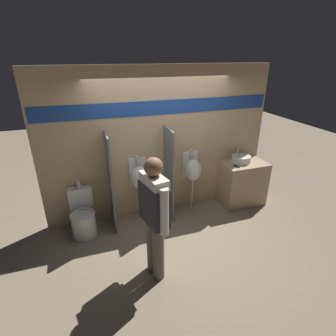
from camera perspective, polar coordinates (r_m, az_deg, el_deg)
ground_plane at (r=4.87m, az=0.65°, el=-12.16°), size 16.00×16.00×0.00m
display_wall at (r=4.76m, az=-1.66°, el=5.41°), size 4.21×0.07×2.70m
sink_counter at (r=5.52m, az=15.82°, el=-3.15°), size 0.86×0.57×0.89m
sink_basin at (r=5.34m, az=15.64°, el=1.93°), size 0.37×0.37×0.27m
cell_phone at (r=5.12m, az=14.67°, el=0.36°), size 0.07×0.14×0.01m
divider_near_counter at (r=4.51m, az=-12.36°, el=-3.25°), size 0.03×0.52×1.70m
divider_mid at (r=4.71m, az=0.18°, el=-1.50°), size 0.03×0.52×1.70m
urinal_near_counter at (r=4.69m, az=-6.24°, el=-2.15°), size 0.33×0.32×1.20m
urinal_far at (r=4.98m, az=5.40°, el=-0.50°), size 0.33×0.32×1.20m
toilet at (r=4.73m, az=-18.01°, el=-10.14°), size 0.41×0.58×0.91m
person_in_vest at (r=3.36m, az=-2.97°, el=-9.47°), size 0.31×0.60×1.75m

